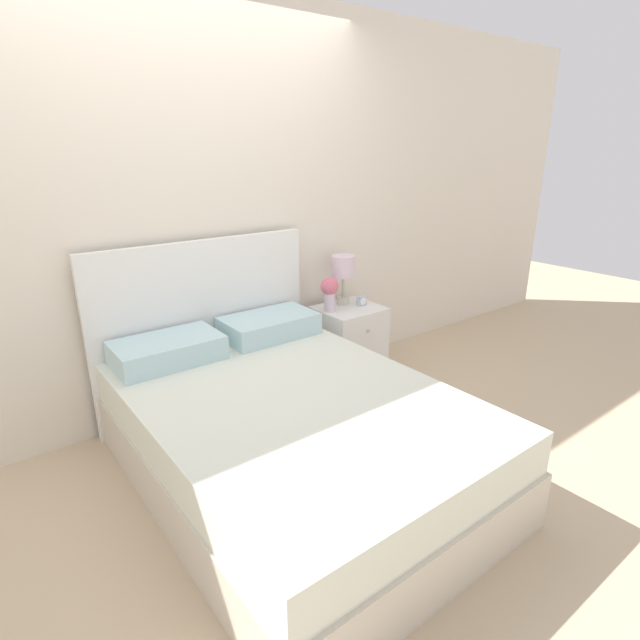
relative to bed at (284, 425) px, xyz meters
name	(u,v)px	position (x,y,z in m)	size (l,w,h in m)	color
ground_plane	(210,403)	(0.00, 0.94, -0.28)	(12.00, 12.00, 0.00)	#CCB28E
wall_back	(190,213)	(0.00, 1.01, 1.02)	(8.00, 0.06, 2.60)	silver
bed	(284,425)	(0.00, 0.00, 0.00)	(1.47, 2.04, 1.14)	beige
nightstand	(348,342)	(1.06, 0.71, 0.00)	(0.46, 0.44, 0.55)	white
table_lamp	(343,269)	(1.08, 0.81, 0.54)	(0.18, 0.18, 0.37)	beige
flower_vase	(330,291)	(0.89, 0.73, 0.43)	(0.13, 0.13, 0.25)	silver
alarm_clock	(362,301)	(1.17, 0.69, 0.31)	(0.07, 0.04, 0.08)	silver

